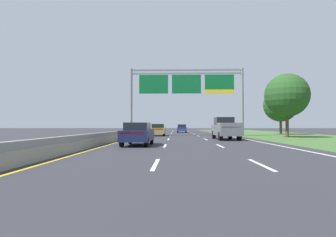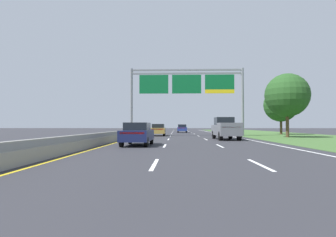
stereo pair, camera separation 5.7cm
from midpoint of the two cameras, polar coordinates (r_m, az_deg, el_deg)
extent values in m
plane|color=#2B2B30|center=(34.50, 3.40, -3.70)|extent=(220.00, 220.00, 0.00)
cube|color=white|center=(10.07, -2.72, -9.25)|extent=(0.14, 3.00, 0.01)
cube|color=white|center=(19.02, -0.69, -5.56)|extent=(0.14, 3.00, 0.01)
cube|color=white|center=(27.99, 0.03, -4.23)|extent=(0.14, 3.00, 0.01)
cube|color=white|center=(36.98, 0.40, -3.55)|extent=(0.14, 3.00, 0.01)
cube|color=white|center=(45.98, 0.62, -3.13)|extent=(0.14, 3.00, 0.01)
cube|color=white|center=(54.97, 0.77, -2.85)|extent=(0.14, 3.00, 0.01)
cube|color=white|center=(63.97, 0.88, -2.65)|extent=(0.14, 3.00, 0.01)
cube|color=white|center=(72.97, 0.97, -2.50)|extent=(0.14, 3.00, 0.01)
cube|color=white|center=(81.97, 1.03, -2.38)|extent=(0.14, 3.00, 0.01)
cube|color=white|center=(10.47, 18.17, -8.88)|extent=(0.14, 3.00, 0.01)
cube|color=white|center=(19.23, 10.44, -5.49)|extent=(0.14, 3.00, 0.01)
cube|color=white|center=(28.14, 7.60, -4.20)|extent=(0.14, 3.00, 0.01)
cube|color=white|center=(37.09, 6.13, -3.53)|extent=(0.14, 3.00, 0.01)
cube|color=white|center=(46.07, 5.24, -3.12)|extent=(0.14, 3.00, 0.01)
cube|color=white|center=(55.05, 4.63, -2.84)|extent=(0.14, 3.00, 0.01)
cube|color=white|center=(64.03, 4.20, -2.64)|extent=(0.14, 3.00, 0.01)
cube|color=white|center=(73.02, 3.87, -2.49)|extent=(0.14, 3.00, 0.01)
cube|color=white|center=(82.02, 3.62, -2.38)|extent=(0.14, 3.00, 0.01)
cube|color=white|center=(35.18, 13.06, -3.62)|extent=(0.16, 106.00, 0.01)
cube|color=gold|center=(34.81, -6.38, -3.67)|extent=(0.16, 106.00, 0.01)
cube|color=#3D602D|center=(37.62, 25.19, -3.37)|extent=(14.00, 110.00, 0.02)
cube|color=gray|center=(34.90, -7.52, -3.22)|extent=(0.60, 110.00, 0.55)
cube|color=gray|center=(34.89, -7.51, -2.52)|extent=(0.25, 110.00, 0.30)
cylinder|color=gray|center=(37.67, -7.55, 3.32)|extent=(0.36, 0.36, 8.97)
cylinder|color=gray|center=(38.21, 14.82, 3.29)|extent=(0.36, 0.36, 8.97)
cube|color=gray|center=(37.82, 3.71, 9.81)|extent=(14.70, 0.24, 0.20)
cube|color=gray|center=(37.73, 3.71, 9.14)|extent=(14.70, 0.24, 0.20)
cube|color=#0C602D|center=(37.40, -2.98, 6.97)|extent=(3.83, 0.12, 2.47)
cube|color=#0C602D|center=(37.31, 3.72, 6.99)|extent=(3.83, 0.12, 2.47)
cube|color=#0C602D|center=(37.76, 10.36, 7.29)|extent=(3.83, 0.12, 1.97)
cube|color=yellow|center=(37.60, 10.37, 5.43)|extent=(3.83, 0.12, 0.50)
cube|color=slate|center=(27.99, 11.58, -2.33)|extent=(2.15, 5.45, 1.00)
cube|color=black|center=(28.83, 11.23, -0.53)|extent=(1.77, 1.95, 0.78)
cube|color=#B21414|center=(25.39, 12.78, -1.74)|extent=(1.68, 0.13, 0.12)
cube|color=slate|center=(26.30, 12.33, -1.08)|extent=(2.05, 2.00, 0.20)
cylinder|color=black|center=(29.66, 9.26, -3.25)|extent=(0.32, 0.85, 0.84)
cylinder|color=black|center=(29.98, 12.47, -3.22)|extent=(0.32, 0.85, 0.84)
cylinder|color=black|center=(26.04, 10.56, -3.50)|extent=(0.32, 0.85, 0.84)
cylinder|color=black|center=(26.41, 14.20, -3.45)|extent=(0.32, 0.85, 0.84)
cube|color=navy|center=(54.40, 2.80, -2.14)|extent=(1.90, 4.43, 0.72)
cube|color=black|center=(54.35, 2.80, -1.49)|extent=(1.61, 2.33, 0.52)
cube|color=#B21414|center=(52.24, 2.81, -1.93)|extent=(1.53, 0.11, 0.12)
cylinder|color=black|center=(55.91, 1.98, -2.49)|extent=(0.23, 0.66, 0.66)
cylinder|color=black|center=(55.91, 3.62, -2.49)|extent=(0.23, 0.66, 0.66)
cylinder|color=black|center=(52.92, 1.94, -2.55)|extent=(0.23, 0.66, 0.66)
cylinder|color=black|center=(52.92, 3.67, -2.55)|extent=(0.23, 0.66, 0.66)
cube|color=#161E47|center=(19.52, -6.24, -3.43)|extent=(1.93, 4.44, 0.72)
cube|color=black|center=(19.46, -6.25, -1.61)|extent=(1.62, 2.34, 0.52)
cube|color=#B21414|center=(17.38, -7.37, -2.96)|extent=(1.53, 0.12, 0.12)
cylinder|color=black|center=(21.14, -7.74, -4.24)|extent=(0.24, 0.67, 0.66)
cylinder|color=black|center=(20.91, -3.41, -4.29)|extent=(0.24, 0.67, 0.66)
cylinder|color=black|center=(18.22, -9.49, -4.69)|extent=(0.24, 0.67, 0.66)
cylinder|color=black|center=(17.94, -4.47, -4.76)|extent=(0.24, 0.67, 0.66)
cube|color=#A38438|center=(37.32, -2.07, -2.47)|extent=(1.87, 4.42, 0.72)
cube|color=black|center=(37.27, -2.08, -1.52)|extent=(1.59, 2.32, 0.52)
cube|color=#B21414|center=(35.16, -2.26, -2.19)|extent=(1.53, 0.10, 0.12)
cylinder|color=black|center=(38.87, -3.14, -2.96)|extent=(0.23, 0.66, 0.66)
cylinder|color=black|center=(38.79, -0.78, -2.97)|extent=(0.23, 0.66, 0.66)
cylinder|color=black|center=(35.89, -3.48, -3.09)|extent=(0.23, 0.66, 0.66)
cylinder|color=black|center=(35.80, -0.92, -3.10)|extent=(0.23, 0.66, 0.66)
cylinder|color=#4C3823|center=(35.02, 23.02, -1.22)|extent=(0.36, 0.36, 2.86)
sphere|color=#234C1E|center=(35.20, 22.96, 4.38)|extent=(5.00, 5.00, 5.00)
cylinder|color=#4C3823|center=(45.93, 21.90, -1.50)|extent=(0.36, 0.36, 2.46)
sphere|color=#234C1E|center=(46.04, 21.87, 2.57)|extent=(5.10, 5.10, 5.10)
camera|label=1|loc=(0.03, -90.06, 0.00)|focal=29.99mm
camera|label=2|loc=(0.03, 89.94, 0.00)|focal=29.99mm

